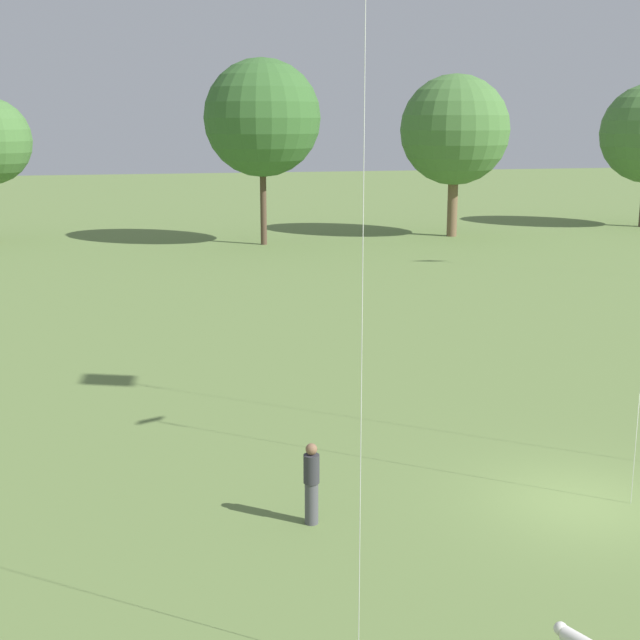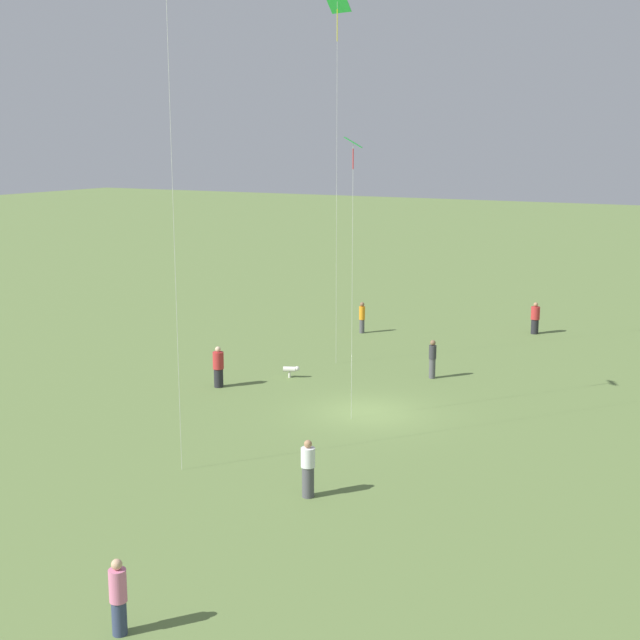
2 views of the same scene
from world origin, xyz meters
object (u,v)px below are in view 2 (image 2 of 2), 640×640
object	(u,v)px
person_2	(362,317)
person_1	(308,469)
person_5	(218,367)
person_0	(118,597)
dog_0	(291,369)
kite_3	(353,157)
person_3	(432,359)
kite_0	(337,17)
person_4	(535,318)

from	to	relation	value
person_2	person_1	bearing A→B (deg)	-64.63
person_2	person_5	size ratio (longest dim) A/B	0.96
person_0	dog_0	distance (m)	21.18
person_1	kite_3	xyz separation A→B (m)	(-7.37, -2.22, 8.92)
person_3	person_5	world-z (taller)	person_5
person_1	kite_0	world-z (taller)	kite_0
kite_0	kite_3	world-z (taller)	kite_0
dog_0	person_0	bearing A→B (deg)	-2.75
person_0	person_4	bearing A→B (deg)	-48.61
person_0	dog_0	xyz separation A→B (m)	(-19.88, -7.30, -0.49)
person_3	kite_3	bearing A→B (deg)	-104.78
person_3	dog_0	size ratio (longest dim) A/B	2.38
person_0	person_3	world-z (taller)	person_0
person_0	kite_3	size ratio (longest dim) A/B	0.17
kite_0	kite_3	size ratio (longest dim) A/B	1.60
kite_3	kite_0	bearing A→B (deg)	53.24
kite_0	person_3	bearing A→B (deg)	-126.97
kite_0	person_5	bearing A→B (deg)	124.12
person_5	person_0	bearing A→B (deg)	-150.46
person_2	person_5	distance (m)	12.71
person_4	kite_3	xyz separation A→B (m)	(18.26, -2.12, 8.95)
person_3	person_4	size ratio (longest dim) A/B	1.00
person_4	person_5	bearing A→B (deg)	51.89
person_0	kite_0	size ratio (longest dim) A/B	0.10
person_5	dog_0	world-z (taller)	person_5
kite_0	dog_0	world-z (taller)	kite_0
person_1	person_2	xyz separation A→B (m)	(-21.32, -8.49, 0.00)
person_1	person_2	bearing A→B (deg)	-77.18
person_0	person_5	world-z (taller)	person_5
person_1	person_5	distance (m)	12.61
person_0	person_2	bearing A→B (deg)	-32.87
person_1	kite_0	bearing A→B (deg)	-74.50
person_1	person_4	size ratio (longest dim) A/B	1.02
person_0	person_3	distance (m)	22.86
person_1	person_5	xyz separation A→B (m)	(-8.63, -9.20, -0.00)
person_4	person_0	bearing A→B (deg)	80.34
person_4	kite_0	distance (m)	19.60
person_1	kite_3	distance (m)	11.78
kite_3	person_0	bearing A→B (deg)	-149.72
person_4	dog_0	xyz separation A→B (m)	(14.22, -7.11, -0.47)
person_0	person_1	size ratio (longest dim) A/B	0.98
dog_0	person_4	bearing A→B (deg)	130.54
person_5	kite_0	world-z (taller)	kite_0
person_1	person_4	bearing A→B (deg)	-98.67
person_4	kite_3	bearing A→B (deg)	73.40
person_0	kite_0	bearing A→B (deg)	-32.69
person_5	person_3	bearing A→B (deg)	-51.89
person_4	person_3	bearing A→B (deg)	72.20
kite_3	dog_0	world-z (taller)	kite_3
person_2	dog_0	world-z (taller)	person_2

